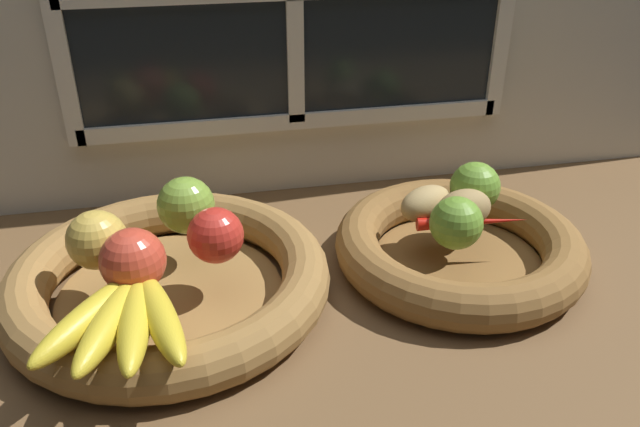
{
  "coord_description": "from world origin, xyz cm",
  "views": [
    {
      "loc": [
        -15.1,
        -63.09,
        46.82
      ],
      "look_at": [
        -1.59,
        2.19,
        9.77
      ],
      "focal_mm": 35.8,
      "sensor_mm": 36.0,
      "label": 1
    }
  ],
  "objects_px": {
    "apple_green_back": "(186,205)",
    "potato_large": "(464,209)",
    "potato_oblong": "(426,203)",
    "apple_red_front": "(133,261)",
    "apple_golden_left": "(97,240)",
    "lime_near": "(456,223)",
    "apple_red_right": "(216,235)",
    "chili_pepper": "(473,222)",
    "fruit_bowl_right": "(459,247)",
    "lime_far": "(475,187)",
    "banana_bunch_front": "(125,316)",
    "fruit_bowl_left": "(169,280)"
  },
  "relations": [
    {
      "from": "potato_oblong",
      "to": "apple_golden_left",
      "type": "bearing_deg",
      "value": -175.86
    },
    {
      "from": "apple_red_front",
      "to": "apple_green_back",
      "type": "height_order",
      "value": "same"
    },
    {
      "from": "apple_red_front",
      "to": "lime_near",
      "type": "xyz_separation_m",
      "value": [
        0.37,
        0.01,
        -0.0
      ]
    },
    {
      "from": "apple_green_back",
      "to": "fruit_bowl_left",
      "type": "bearing_deg",
      "value": -114.16
    },
    {
      "from": "fruit_bowl_left",
      "to": "apple_red_right",
      "type": "bearing_deg",
      "value": -12.9
    },
    {
      "from": "apple_red_front",
      "to": "chili_pepper",
      "type": "distance_m",
      "value": 0.42
    },
    {
      "from": "potato_large",
      "to": "lime_near",
      "type": "height_order",
      "value": "lime_near"
    },
    {
      "from": "apple_red_right",
      "to": "lime_near",
      "type": "height_order",
      "value": "apple_red_right"
    },
    {
      "from": "apple_red_right",
      "to": "potato_large",
      "type": "xyz_separation_m",
      "value": [
        0.31,
        0.01,
        -0.01
      ]
    },
    {
      "from": "fruit_bowl_left",
      "to": "lime_near",
      "type": "relative_size",
      "value": 6.03
    },
    {
      "from": "apple_golden_left",
      "to": "potato_large",
      "type": "relative_size",
      "value": 0.92
    },
    {
      "from": "apple_red_front",
      "to": "apple_golden_left",
      "type": "height_order",
      "value": "apple_red_front"
    },
    {
      "from": "apple_red_front",
      "to": "apple_red_right",
      "type": "relative_size",
      "value": 1.08
    },
    {
      "from": "lime_near",
      "to": "chili_pepper",
      "type": "distance_m",
      "value": 0.06
    },
    {
      "from": "fruit_bowl_right",
      "to": "lime_near",
      "type": "bearing_deg",
      "value": -123.69
    },
    {
      "from": "potato_large",
      "to": "lime_far",
      "type": "height_order",
      "value": "lime_far"
    },
    {
      "from": "banana_bunch_front",
      "to": "chili_pepper",
      "type": "xyz_separation_m",
      "value": [
        0.42,
        0.12,
        -0.01
      ]
    },
    {
      "from": "potato_oblong",
      "to": "potato_large",
      "type": "bearing_deg",
      "value": -37.87
    },
    {
      "from": "apple_red_front",
      "to": "fruit_bowl_right",
      "type": "bearing_deg",
      "value": 7.54
    },
    {
      "from": "apple_red_right",
      "to": "lime_far",
      "type": "height_order",
      "value": "same"
    },
    {
      "from": "fruit_bowl_right",
      "to": "banana_bunch_front",
      "type": "xyz_separation_m",
      "value": [
        -0.41,
        -0.12,
        0.05
      ]
    },
    {
      "from": "apple_golden_left",
      "to": "banana_bunch_front",
      "type": "height_order",
      "value": "apple_golden_left"
    },
    {
      "from": "potato_large",
      "to": "fruit_bowl_right",
      "type": "bearing_deg",
      "value": -14.04
    },
    {
      "from": "fruit_bowl_right",
      "to": "apple_green_back",
      "type": "relative_size",
      "value": 4.53
    },
    {
      "from": "lime_near",
      "to": "banana_bunch_front",
      "type": "bearing_deg",
      "value": -167.98
    },
    {
      "from": "apple_red_front",
      "to": "apple_golden_left",
      "type": "distance_m",
      "value": 0.07
    },
    {
      "from": "apple_green_back",
      "to": "chili_pepper",
      "type": "height_order",
      "value": "apple_green_back"
    },
    {
      "from": "apple_red_right",
      "to": "apple_green_back",
      "type": "xyz_separation_m",
      "value": [
        -0.03,
        0.08,
        0.0
      ]
    },
    {
      "from": "fruit_bowl_right",
      "to": "chili_pepper",
      "type": "distance_m",
      "value": 0.04
    },
    {
      "from": "banana_bunch_front",
      "to": "lime_near",
      "type": "xyz_separation_m",
      "value": [
        0.38,
        0.08,
        0.02
      ]
    },
    {
      "from": "fruit_bowl_left",
      "to": "apple_golden_left",
      "type": "distance_m",
      "value": 0.1
    },
    {
      "from": "banana_bunch_front",
      "to": "apple_green_back",
      "type": "bearing_deg",
      "value": 70.44
    },
    {
      "from": "apple_golden_left",
      "to": "chili_pepper",
      "type": "height_order",
      "value": "apple_golden_left"
    },
    {
      "from": "banana_bunch_front",
      "to": "potato_oblong",
      "type": "bearing_deg",
      "value": 22.53
    },
    {
      "from": "fruit_bowl_left",
      "to": "banana_bunch_front",
      "type": "height_order",
      "value": "banana_bunch_front"
    },
    {
      "from": "apple_green_back",
      "to": "lime_near",
      "type": "relative_size",
      "value": 1.11
    },
    {
      "from": "fruit_bowl_left",
      "to": "apple_golden_left",
      "type": "xyz_separation_m",
      "value": [
        -0.07,
        0.0,
        0.06
      ]
    },
    {
      "from": "lime_near",
      "to": "lime_far",
      "type": "relative_size",
      "value": 0.97
    },
    {
      "from": "apple_green_back",
      "to": "potato_large",
      "type": "bearing_deg",
      "value": -10.29
    },
    {
      "from": "lime_near",
      "to": "lime_far",
      "type": "height_order",
      "value": "lime_far"
    },
    {
      "from": "apple_red_right",
      "to": "apple_red_front",
      "type": "bearing_deg",
      "value": -156.39
    },
    {
      "from": "apple_golden_left",
      "to": "potato_large",
      "type": "xyz_separation_m",
      "value": [
        0.44,
        -0.0,
        -0.01
      ]
    },
    {
      "from": "lime_near",
      "to": "lime_far",
      "type": "bearing_deg",
      "value": 54.16
    },
    {
      "from": "apple_red_front",
      "to": "apple_green_back",
      "type": "xyz_separation_m",
      "value": [
        0.06,
        0.12,
        0.0
      ]
    },
    {
      "from": "fruit_bowl_right",
      "to": "lime_far",
      "type": "distance_m",
      "value": 0.08
    },
    {
      "from": "apple_golden_left",
      "to": "apple_green_back",
      "type": "height_order",
      "value": "apple_green_back"
    },
    {
      "from": "potato_large",
      "to": "chili_pepper",
      "type": "height_order",
      "value": "potato_large"
    },
    {
      "from": "apple_red_right",
      "to": "chili_pepper",
      "type": "distance_m",
      "value": 0.32
    },
    {
      "from": "apple_red_front",
      "to": "lime_near",
      "type": "bearing_deg",
      "value": 1.71
    },
    {
      "from": "fruit_bowl_right",
      "to": "apple_golden_left",
      "type": "xyz_separation_m",
      "value": [
        -0.44,
        0.0,
        0.06
      ]
    }
  ]
}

